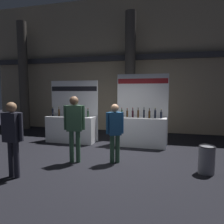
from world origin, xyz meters
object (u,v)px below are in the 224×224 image
Objects in this scene: exhibitor_booth_1 at (141,128)px; visitor_6 at (74,123)px; trash_bin at (207,160)px; exhibitor_booth_0 at (71,126)px; visitor_3 at (115,129)px; visitor_0 at (13,133)px.

exhibitor_booth_1 is 1.41× the size of visitor_6.
visitor_6 is at bearing -179.11° from trash_bin.
exhibitor_booth_0 is 1.46× the size of visitor_3.
visitor_0 is at bearing -86.93° from exhibitor_booth_0.
trash_bin is 4.54m from visitor_0.
visitor_0 is at bearing 39.18° from visitor_6.
visitor_0 is 0.94× the size of visitor_6.
visitor_3 is at bearing -41.08° from exhibitor_booth_0.
exhibitor_booth_1 is (2.67, 0.06, 0.04)m from exhibitor_booth_0.
exhibitor_booth_0 is 2.46m from visitor_6.
exhibitor_booth_0 is at bearing -178.62° from exhibitor_booth_1.
visitor_0 reaches higher than trash_bin.
visitor_3 is at bearing 175.41° from trash_bin.
visitor_6 reaches higher than visitor_3.
exhibitor_booth_0 is 3.43m from visitor_0.
exhibitor_booth_1 reaches higher than exhibitor_booth_0.
exhibitor_booth_0 is 3.51× the size of trash_bin.
exhibitor_booth_0 is at bearing -77.30° from visitor_6.
visitor_0 is (0.18, -3.40, 0.43)m from exhibitor_booth_0.
exhibitor_booth_0 reaches higher than visitor_6.
visitor_6 reaches higher than trash_bin.
visitor_0 is at bearing -162.90° from trash_bin.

